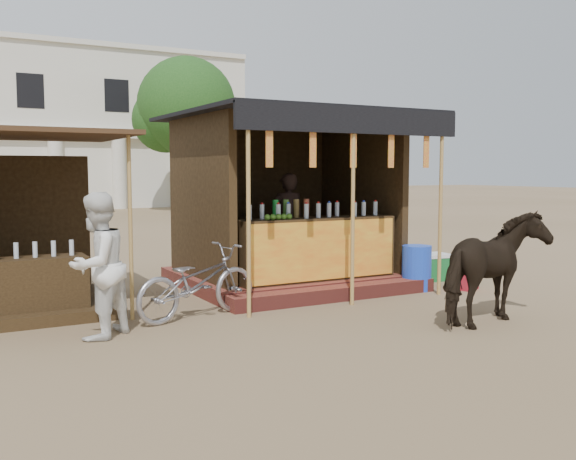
# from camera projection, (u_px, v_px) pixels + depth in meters

# --- Properties ---
(ground) EXTENTS (120.00, 120.00, 0.00)m
(ground) POSITION_uv_depth(u_px,v_px,m) (357.00, 339.00, 7.18)
(ground) COLOR #846B4C
(ground) RESTS_ON ground
(main_stall) EXTENTS (3.60, 3.61, 2.78)m
(main_stall) POSITION_uv_depth(u_px,v_px,m) (290.00, 223.00, 10.50)
(main_stall) COLOR maroon
(main_stall) RESTS_ON ground
(secondary_stall) EXTENTS (2.40, 2.40, 2.38)m
(secondary_stall) POSITION_uv_depth(u_px,v_px,m) (17.00, 250.00, 8.41)
(secondary_stall) COLOR #3D2A16
(secondary_stall) RESTS_ON ground
(cow) EXTENTS (1.78, 1.15, 1.38)m
(cow) POSITION_uv_depth(u_px,v_px,m) (495.00, 269.00, 7.81)
(cow) COLOR black
(cow) RESTS_ON ground
(motorbike) EXTENTS (1.87, 1.04, 0.93)m
(motorbike) POSITION_uv_depth(u_px,v_px,m) (197.00, 282.00, 8.18)
(motorbike) COLOR #9E9DA5
(motorbike) RESTS_ON ground
(bystander) EXTENTS (1.01, 0.99, 1.65)m
(bystander) POSITION_uv_depth(u_px,v_px,m) (97.00, 266.00, 7.17)
(bystander) COLOR white
(bystander) RESTS_ON ground
(blue_barrel) EXTENTS (0.57, 0.57, 0.71)m
(blue_barrel) POSITION_uv_depth(u_px,v_px,m) (417.00, 268.00, 10.12)
(blue_barrel) COLOR blue
(blue_barrel) RESTS_ON ground
(red_crate) EXTENTS (0.46, 0.47, 0.30)m
(red_crate) POSITION_uv_depth(u_px,v_px,m) (463.00, 280.00, 10.24)
(red_crate) COLOR maroon
(red_crate) RESTS_ON ground
(cooler) EXTENTS (0.67, 0.48, 0.46)m
(cooler) POSITION_uv_depth(u_px,v_px,m) (430.00, 267.00, 11.04)
(cooler) COLOR #186C2E
(cooler) RESTS_ON ground
(tree) EXTENTS (4.50, 4.40, 7.00)m
(tree) POSITION_uv_depth(u_px,v_px,m) (182.00, 110.00, 28.87)
(tree) COLOR #382314
(tree) RESTS_ON ground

